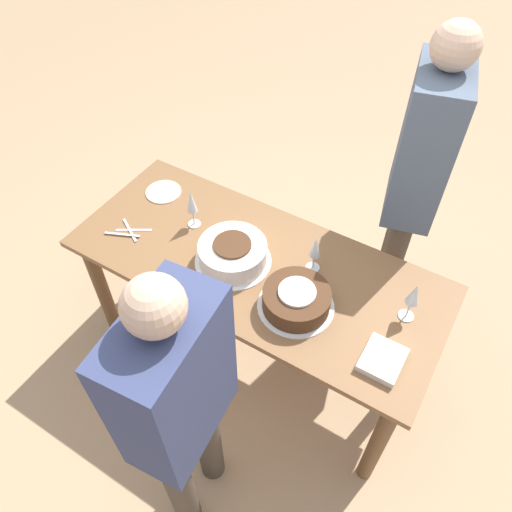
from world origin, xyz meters
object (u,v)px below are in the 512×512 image
at_px(cake_front_chocolate, 296,299).
at_px(wine_glass_near, 414,295).
at_px(wine_glass_far, 315,248).
at_px(wine_glass_extra, 192,203).
at_px(person_cutting, 179,401).
at_px(person_watching, 418,170).
at_px(cake_center_white, 233,253).

relative_size(cake_front_chocolate, wine_glass_near, 1.56).
height_order(wine_glass_near, wine_glass_far, wine_glass_near).
relative_size(cake_front_chocolate, wine_glass_far, 1.64).
xyz_separation_m(wine_glass_extra, person_cutting, (0.54, -0.81, 0.02)).
height_order(cake_front_chocolate, person_cutting, person_cutting).
bearing_deg(person_cutting, wine_glass_near, -36.97).
bearing_deg(person_watching, cake_center_white, -51.26).
height_order(cake_center_white, wine_glass_far, wine_glass_far).
distance_m(wine_glass_near, person_cutting, 0.97).
bearing_deg(wine_glass_near, person_cutting, -121.68).
height_order(wine_glass_far, person_cutting, person_cutting).
height_order(cake_center_white, wine_glass_extra, wine_glass_extra).
height_order(wine_glass_near, person_cutting, person_cutting).
bearing_deg(cake_front_chocolate, cake_center_white, 168.38).
xyz_separation_m(wine_glass_near, wine_glass_extra, (-1.05, -0.02, -0.00)).
relative_size(cake_center_white, wine_glass_extra, 1.63).
xyz_separation_m(wine_glass_near, person_watching, (-0.22, 0.60, 0.11)).
distance_m(cake_center_white, wine_glass_near, 0.78).
distance_m(cake_front_chocolate, wine_glass_extra, 0.67).
height_order(wine_glass_near, wine_glass_extra, wine_glass_extra).
xyz_separation_m(person_cutting, person_watching, (0.29, 1.42, 0.10)).
bearing_deg(wine_glass_near, person_watching, 110.28).
distance_m(cake_center_white, person_watching, 0.92).
bearing_deg(person_cutting, cake_front_chocolate, -14.42).
relative_size(cake_center_white, cake_front_chocolate, 1.07).
xyz_separation_m(cake_center_white, person_watching, (0.54, 0.71, 0.20)).
xyz_separation_m(wine_glass_far, wine_glass_extra, (-0.61, -0.05, 0.01)).
bearing_deg(cake_center_white, cake_front_chocolate, -11.62).
distance_m(cake_center_white, wine_glass_far, 0.36).
bearing_deg(person_cutting, person_watching, -16.78).
relative_size(cake_front_chocolate, person_cutting, 0.21).
xyz_separation_m(wine_glass_far, person_watching, (0.22, 0.56, 0.13)).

